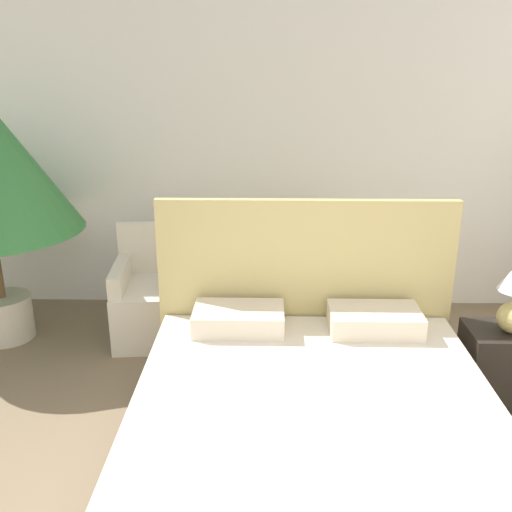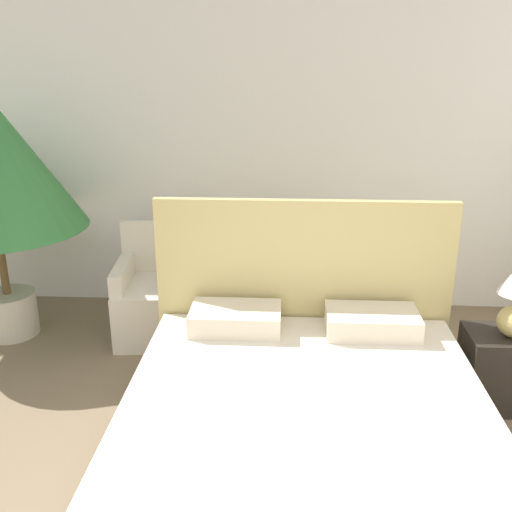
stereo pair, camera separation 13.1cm
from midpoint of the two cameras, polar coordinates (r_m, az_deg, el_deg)
wall_back at (r=4.95m, az=0.67°, el=11.18°), size 10.00×0.06×2.90m
bed at (r=3.18m, az=6.11°, el=-16.34°), size 1.93×2.00×1.30m
armchair_near_window_left at (r=4.65m, az=-9.00°, el=-4.54°), size 0.68×0.72×0.88m
armchair_near_window_right at (r=4.55m, az=2.93°, el=-4.86°), size 0.64×0.69×0.88m
nightstand at (r=4.08m, az=24.51°, el=-10.27°), size 0.53×0.38×0.50m
side_table at (r=4.55m, az=-3.14°, el=-5.48°), size 0.30×0.30×0.48m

